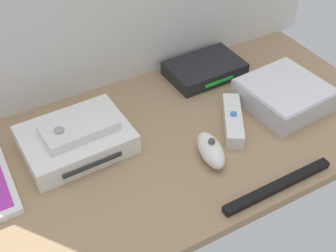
{
  "coord_description": "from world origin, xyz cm",
  "views": [
    {
      "loc": [
        -33.06,
        -58.81,
        63.39
      ],
      "look_at": [
        0.0,
        0.0,
        4.0
      ],
      "focal_mm": 47.81,
      "sensor_mm": 36.0,
      "label": 1
    }
  ],
  "objects": [
    {
      "name": "mini_computer",
      "position": [
        28.7,
        -2.04,
        2.64
      ],
      "size": [
        18.28,
        18.28,
        5.3
      ],
      "rotation": [
        0.0,
        0.0,
        0.08
      ],
      "color": "silver",
      "rests_on": "ground_plane"
    },
    {
      "name": "remote_classic_pad",
      "position": [
        -16.2,
        6.75,
        5.41
      ],
      "size": [
        14.81,
        8.75,
        2.4
      ],
      "rotation": [
        0.0,
        0.0,
        0.05
      ],
      "color": "white",
      "rests_on": "game_console"
    },
    {
      "name": "ground_plane",
      "position": [
        0.0,
        0.0,
        -1.0
      ],
      "size": [
        100.0,
        48.0,
        2.0
      ],
      "primitive_type": "cube",
      "color": "#9E7F5B",
      "rests_on": "ground"
    },
    {
      "name": "remote_nunchuk",
      "position": [
        4.93,
        -8.39,
        2.04
      ],
      "size": [
        6.41,
        10.7,
        5.1
      ],
      "rotation": [
        0.0,
        0.0,
        -0.21
      ],
      "color": "white",
      "rests_on": "ground_plane"
    },
    {
      "name": "sensor_bar",
      "position": [
        11.33,
        -21.27,
        0.7
      ],
      "size": [
        24.02,
        2.02,
        1.4
      ],
      "primitive_type": "cube",
      "rotation": [
        0.0,
        0.0,
        0.01
      ],
      "color": "black",
      "rests_on": "ground_plane"
    },
    {
      "name": "game_console",
      "position": [
        -17.07,
        7.26,
        2.2
      ],
      "size": [
        21.46,
        16.98,
        4.4
      ],
      "rotation": [
        0.0,
        0.0,
        0.03
      ],
      "color": "white",
      "rests_on": "ground_plane"
    },
    {
      "name": "network_router",
      "position": [
        19.46,
        16.31,
        1.7
      ],
      "size": [
        18.28,
        12.7,
        3.4
      ],
      "rotation": [
        0.0,
        0.0,
        0.02
      ],
      "color": "black",
      "rests_on": "ground_plane"
    },
    {
      "name": "remote_wand",
      "position": [
        14.38,
        -2.61,
        1.51
      ],
      "size": [
        10.77,
        14.51,
        3.4
      ],
      "rotation": [
        0.0,
        0.0,
        -0.55
      ],
      "color": "white",
      "rests_on": "ground_plane"
    }
  ]
}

